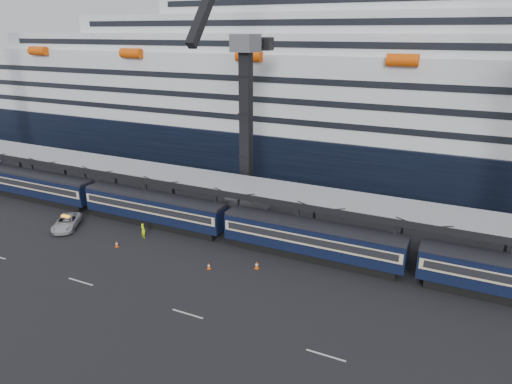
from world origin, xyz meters
TOP-DOWN VIEW (x-y plane):
  - ground at (0.00, 0.00)m, footprint 260.00×260.00m
  - train at (-4.65, 10.00)m, footprint 133.05×3.00m
  - canopy at (0.00, 14.00)m, footprint 130.00×6.25m
  - cruise_ship at (-1.08, 45.99)m, footprint 214.09×28.84m
  - crane_dark_near at (-20.00, 18.59)m, footprint 4.50×17.75m
  - pickup_truck at (-36.85, 4.55)m, footprint 4.83×5.83m
  - worker at (-26.87, 6.38)m, footprint 0.74×0.60m
  - traffic_cone_b at (-27.99, 3.20)m, footprint 0.37×0.37m
  - traffic_cone_c at (-16.34, 3.34)m, footprint 0.35×0.35m
  - traffic_cone_d at (-12.09, 5.47)m, footprint 0.41×0.41m

SIDE VIEW (x-z plane):
  - ground at x=0.00m, z-range 0.00..0.00m
  - traffic_cone_c at x=-16.34m, z-range 0.00..0.69m
  - traffic_cone_b at x=-27.99m, z-range 0.00..0.73m
  - traffic_cone_d at x=-12.09m, z-range -0.01..0.82m
  - pickup_truck at x=-36.85m, z-range 0.00..1.48m
  - worker at x=-26.87m, z-range 0.00..1.75m
  - train at x=-4.65m, z-range 0.18..4.23m
  - canopy at x=0.00m, z-range 2.49..8.01m
  - crane_dark_near at x=-20.00m, z-range -5.61..29.47m
  - cruise_ship at x=-1.08m, z-range -4.66..29.34m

